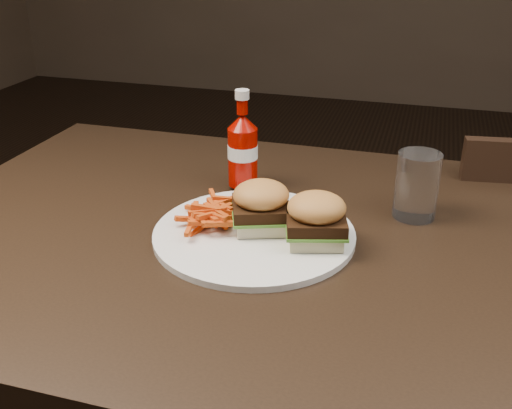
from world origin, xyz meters
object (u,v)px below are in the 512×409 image
(chair_far, at_px, (507,282))
(ketchup_bottle, at_px, (243,157))
(tumbler, at_px, (417,185))
(plate, at_px, (254,234))
(dining_table, at_px, (280,245))

(chair_far, bearing_deg, ketchup_bottle, 25.67)
(ketchup_bottle, distance_m, tumbler, 0.30)
(ketchup_bottle, height_order, tumbler, ketchup_bottle)
(chair_far, xyz_separation_m, ketchup_bottle, (-0.53, -0.35, 0.38))
(plate, bearing_deg, dining_table, 28.10)
(plate, xyz_separation_m, tumbler, (0.23, 0.14, 0.05))
(dining_table, relative_size, chair_far, 3.22)
(ketchup_bottle, bearing_deg, dining_table, -54.40)
(dining_table, bearing_deg, tumbler, 32.07)
(dining_table, xyz_separation_m, plate, (-0.04, -0.02, 0.03))
(chair_far, relative_size, ketchup_bottle, 3.58)
(ketchup_bottle, relative_size, tumbler, 0.97)
(dining_table, xyz_separation_m, chair_far, (0.42, 0.50, -0.30))
(dining_table, distance_m, plate, 0.05)
(dining_table, height_order, plate, plate)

